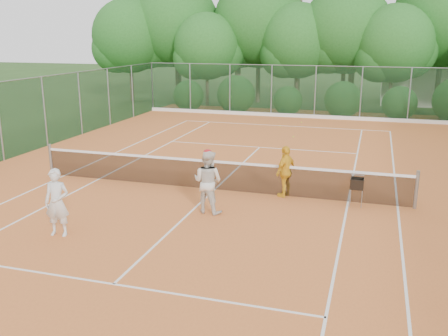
# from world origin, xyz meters

# --- Properties ---
(ground) EXTENTS (120.00, 120.00, 0.00)m
(ground) POSITION_xyz_m (0.00, 0.00, 0.00)
(ground) COLOR #234017
(ground) RESTS_ON ground
(clay_court) EXTENTS (18.00, 36.00, 0.02)m
(clay_court) POSITION_xyz_m (0.00, 0.00, 0.01)
(clay_court) COLOR orange
(clay_court) RESTS_ON ground
(club_building) EXTENTS (8.00, 5.00, 3.00)m
(club_building) POSITION_xyz_m (9.00, 24.00, 1.50)
(club_building) COLOR beige
(club_building) RESTS_ON ground
(tennis_net) EXTENTS (11.97, 0.10, 1.10)m
(tennis_net) POSITION_xyz_m (0.00, 0.00, 0.53)
(tennis_net) COLOR gray
(tennis_net) RESTS_ON clay_court
(player_white) EXTENTS (0.66, 0.49, 1.67)m
(player_white) POSITION_xyz_m (-2.49, -4.55, 0.85)
(player_white) COLOR silver
(player_white) RESTS_ON clay_court
(player_center_grp) EXTENTS (0.96, 0.81, 1.77)m
(player_center_grp) POSITION_xyz_m (0.46, -1.95, 0.90)
(player_center_grp) COLOR silver
(player_center_grp) RESTS_ON clay_court
(player_yellow) EXTENTS (0.71, 0.99, 1.56)m
(player_yellow) POSITION_xyz_m (2.24, 0.04, 0.80)
(player_yellow) COLOR yellow
(player_yellow) RESTS_ON clay_court
(ball_hopper) EXTENTS (0.35, 0.35, 0.81)m
(ball_hopper) POSITION_xyz_m (4.33, -0.23, 0.66)
(ball_hopper) COLOR gray
(ball_hopper) RESTS_ON clay_court
(stray_ball_a) EXTENTS (0.07, 0.07, 0.07)m
(stray_ball_a) POSITION_xyz_m (-0.07, 11.56, 0.05)
(stray_ball_a) COLOR #CED631
(stray_ball_a) RESTS_ON clay_court
(stray_ball_b) EXTENTS (0.07, 0.07, 0.07)m
(stray_ball_b) POSITION_xyz_m (0.84, 13.07, 0.05)
(stray_ball_b) COLOR yellow
(stray_ball_b) RESTS_ON clay_court
(stray_ball_c) EXTENTS (0.07, 0.07, 0.07)m
(stray_ball_c) POSITION_xyz_m (1.06, 8.95, 0.05)
(stray_ball_c) COLOR #C3D030
(stray_ball_c) RESTS_ON clay_court
(court_markings) EXTENTS (11.03, 23.83, 0.01)m
(court_markings) POSITION_xyz_m (0.00, 0.00, 0.02)
(court_markings) COLOR white
(court_markings) RESTS_ON clay_court
(fence_back) EXTENTS (18.07, 0.07, 3.00)m
(fence_back) POSITION_xyz_m (0.00, 15.00, 1.52)
(fence_back) COLOR #19381E
(fence_back) RESTS_ON clay_court
(tropical_treeline) EXTENTS (32.10, 8.49, 15.03)m
(tropical_treeline) POSITION_xyz_m (1.43, 20.22, 5.11)
(tropical_treeline) COLOR brown
(tropical_treeline) RESTS_ON ground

